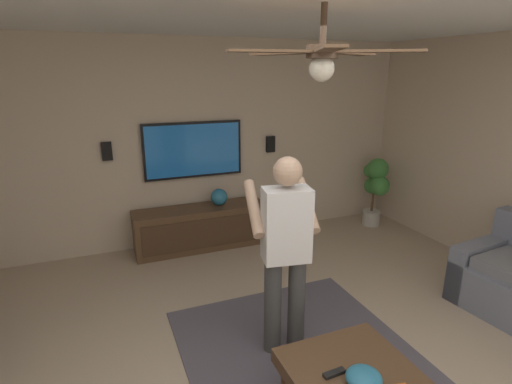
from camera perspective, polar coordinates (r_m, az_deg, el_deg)
name	(u,v)px	position (r m, az deg, el deg)	size (l,w,h in m)	color
wall_back_tv	(187,144)	(5.33, -9.80, 6.70)	(0.10, 6.40, 2.65)	#C6B299
media_console	(201,228)	(5.32, -7.82, -5.02)	(0.45, 1.70, 0.55)	#513823
tv	(193,150)	(5.27, -8.90, 5.93)	(0.05, 1.28, 0.72)	black
person_standing	(285,245)	(3.16, 4.19, -7.56)	(0.60, 0.61, 1.64)	#3F3F3F
potted_plant_tall	(376,184)	(6.19, 16.62, 1.10)	(0.47, 0.33, 1.02)	#B7B2A8
bowl	(364,378)	(2.76, 15.06, -24.15)	(0.22, 0.22, 0.10)	teal
remote_black	(334,373)	(2.81, 11.05, -23.93)	(0.15, 0.04, 0.02)	black
vase_round	(219,197)	(5.26, -5.26, -0.73)	(0.22, 0.22, 0.22)	teal
wall_speaker_left	(270,144)	(5.62, 2.07, 6.81)	(0.06, 0.12, 0.22)	black
wall_speaker_right	(107,151)	(5.14, -20.43, 5.45)	(0.06, 0.12, 0.22)	black
ceiling_fan	(322,56)	(2.65, 9.34, 18.49)	(1.15, 1.17, 0.46)	#4C3828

